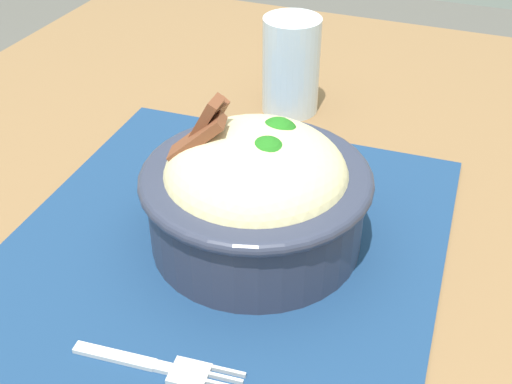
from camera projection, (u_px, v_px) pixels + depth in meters
The scene contains 5 objects.
table at pixel (200, 317), 0.58m from camera, with size 1.18×0.86×0.77m.
placemat at pixel (211, 268), 0.53m from camera, with size 0.45×0.36×0.00m, color navy.
bowl at pixel (256, 191), 0.53m from camera, with size 0.19×0.19×0.13m.
fork at pixel (164, 368), 0.44m from camera, with size 0.03×0.12×0.00m.
drinking_glass at pixel (291, 71), 0.73m from camera, with size 0.06×0.06×0.11m.
Camera 1 is at (0.36, 0.20, 1.13)m, focal length 45.79 mm.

